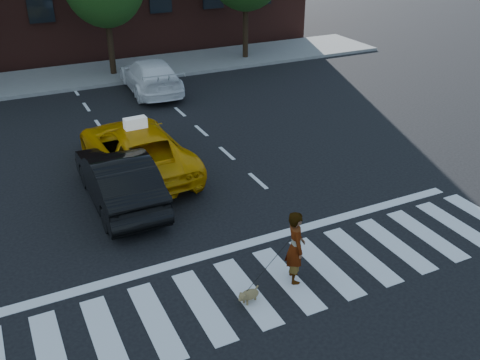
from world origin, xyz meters
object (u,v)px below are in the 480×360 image
object	(u,v)px
black_sedan	(119,178)
white_suv	(150,76)
taxi	(136,149)
woman	(295,247)
dog	(248,295)

from	to	relation	value
black_sedan	white_suv	world-z (taller)	black_sedan
taxi	black_sedan	size ratio (longest dim) A/B	1.21
black_sedan	woman	world-z (taller)	woman
white_suv	woman	bearing A→B (deg)	88.01
woman	black_sedan	bearing A→B (deg)	43.93
white_suv	woman	xyz separation A→B (m)	(-1.28, -14.06, 0.14)
black_sedan	woman	xyz separation A→B (m)	(2.48, -5.02, 0.11)
taxi	black_sedan	xyz separation A→B (m)	(-0.96, -1.64, -0.01)
black_sedan	dog	world-z (taller)	black_sedan
taxi	woman	bearing A→B (deg)	100.61
taxi	black_sedan	bearing A→B (deg)	57.31
taxi	woman	size ratio (longest dim) A/B	3.17
taxi	dog	bearing A→B (deg)	90.05
black_sedan	white_suv	bearing A→B (deg)	-112.58
taxi	black_sedan	distance (m)	1.90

